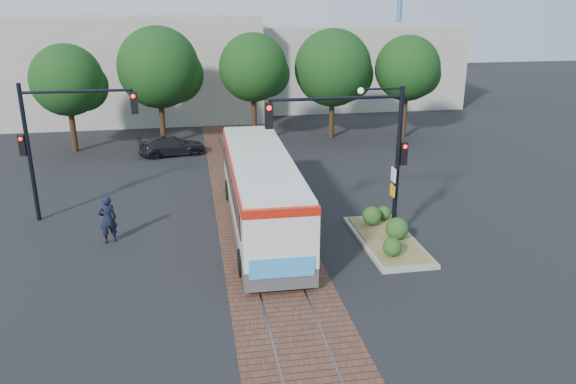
% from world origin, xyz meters
% --- Properties ---
extents(ground, '(120.00, 120.00, 0.00)m').
position_xyz_m(ground, '(0.00, 0.00, 0.00)').
color(ground, black).
rests_on(ground, ground).
extents(trackbed, '(3.60, 40.00, 0.02)m').
position_xyz_m(trackbed, '(0.00, 4.00, 0.01)').
color(trackbed, brown).
rests_on(trackbed, ground).
extents(tree_row, '(26.40, 5.60, 7.67)m').
position_xyz_m(tree_row, '(1.21, 16.42, 4.85)').
color(tree_row, '#382314').
rests_on(tree_row, ground).
extents(warehouses, '(40.00, 13.00, 8.00)m').
position_xyz_m(warehouses, '(-0.53, 28.75, 3.81)').
color(warehouses, '#ADA899').
rests_on(warehouses, ground).
extents(city_bus, '(2.75, 11.86, 3.16)m').
position_xyz_m(city_bus, '(0.06, 1.47, 1.76)').
color(city_bus, '#444446').
rests_on(city_bus, ground).
extents(traffic_island, '(2.20, 5.20, 1.13)m').
position_xyz_m(traffic_island, '(4.82, -0.90, 0.33)').
color(traffic_island, gray).
rests_on(traffic_island, ground).
extents(signal_pole_main, '(5.49, 0.46, 6.00)m').
position_xyz_m(signal_pole_main, '(3.86, -0.81, 4.16)').
color(signal_pole_main, black).
rests_on(signal_pole_main, ground).
extents(signal_pole_left, '(4.99, 0.34, 6.00)m').
position_xyz_m(signal_pole_left, '(-8.37, 4.00, 3.86)').
color(signal_pole_left, black).
rests_on(signal_pole_left, ground).
extents(officer, '(0.84, 0.70, 1.96)m').
position_xyz_m(officer, '(-6.14, 1.02, 0.98)').
color(officer, black).
rests_on(officer, ground).
extents(parked_car, '(4.32, 2.40, 1.19)m').
position_xyz_m(parked_car, '(-3.92, 14.01, 0.59)').
color(parked_car, black).
rests_on(parked_car, ground).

